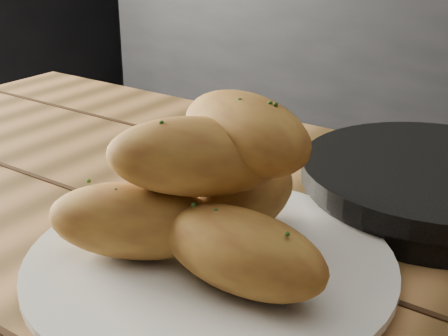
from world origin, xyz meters
TOP-DOWN VIEW (x-y plane):
  - plate at (0.13, -0.07)m, footprint 0.31×0.31m
  - bread_rolls at (0.13, -0.07)m, footprint 0.25×0.22m
  - skillet at (0.24, 0.17)m, footprint 0.40×0.27m

SIDE VIEW (x-z plane):
  - plate at x=0.13m, z-range 0.75..0.77m
  - skillet at x=0.24m, z-range 0.75..0.80m
  - bread_rolls at x=0.13m, z-range 0.76..0.89m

